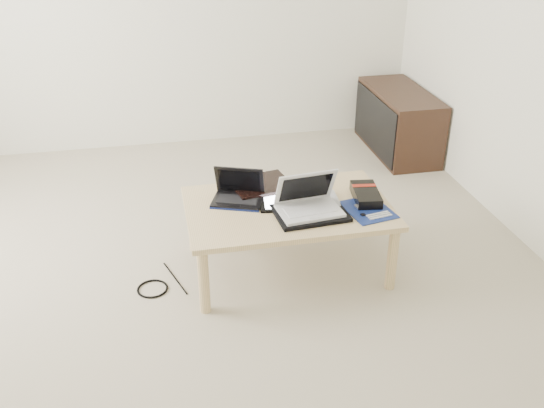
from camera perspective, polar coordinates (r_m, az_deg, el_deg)
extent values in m
plane|color=#AA9F89|center=(3.44, -7.27, -6.69)|extent=(4.00, 4.00, 0.00)
cube|color=white|center=(1.02, -0.72, -11.37)|extent=(4.00, 0.10, 2.60)
cube|color=#D8B382|center=(3.28, 1.51, -0.39)|extent=(1.10, 0.70, 0.03)
cylinder|color=#D8B382|center=(3.07, -6.45, -7.23)|extent=(0.06, 0.06, 0.37)
cylinder|color=#D8B382|center=(3.28, 11.25, -5.06)|extent=(0.06, 0.06, 0.37)
cylinder|color=#D8B382|center=(3.57, -7.47, -1.74)|extent=(0.06, 0.06, 0.37)
cylinder|color=#D8B382|center=(3.76, 7.87, -0.18)|extent=(0.06, 0.06, 0.37)
cube|color=#372216|center=(4.99, 11.82, 7.62)|extent=(0.40, 0.90, 0.50)
cube|color=black|center=(4.92, 9.65, 7.51)|extent=(0.02, 0.86, 0.44)
cube|color=black|center=(3.45, -1.03, 1.74)|extent=(0.37, 0.33, 0.03)
cube|color=black|center=(3.31, -3.25, 0.30)|extent=(0.32, 0.27, 0.02)
cube|color=black|center=(3.30, -3.27, 0.43)|extent=(0.24, 0.17, 0.00)
cube|color=black|center=(3.24, -3.51, -0.12)|extent=(0.06, 0.05, 0.00)
cube|color=black|center=(3.32, -3.07, 2.25)|extent=(0.28, 0.16, 0.18)
cube|color=black|center=(3.32, -3.09, 2.18)|extent=(0.23, 0.13, 0.14)
cube|color=#0E194E|center=(3.23, -3.58, -0.53)|extent=(0.26, 0.11, 0.01)
cube|color=black|center=(3.29, 1.11, 0.13)|extent=(0.29, 0.23, 0.01)
cube|color=white|center=(3.29, 1.11, 0.23)|extent=(0.23, 0.18, 0.00)
cube|color=#AFAFB3|center=(3.33, 5.81, 0.37)|extent=(0.07, 0.23, 0.02)
cube|color=#A3A3A8|center=(3.32, 5.81, 0.53)|extent=(0.05, 0.19, 0.00)
cube|color=black|center=(3.18, 3.64, -0.86)|extent=(0.39, 0.30, 0.02)
cube|color=silver|center=(3.17, 3.55, -0.61)|extent=(0.34, 0.26, 0.02)
cube|color=silver|center=(3.16, 3.59, -0.50)|extent=(0.27, 0.15, 0.00)
cube|color=silver|center=(3.10, 4.12, -1.18)|extent=(0.07, 0.04, 0.00)
cube|color=silver|center=(3.18, 3.18, 1.62)|extent=(0.33, 0.13, 0.20)
cube|color=black|center=(3.17, 3.21, 1.54)|extent=(0.28, 0.11, 0.16)
cube|color=navy|center=(3.27, 9.00, -0.53)|extent=(0.27, 0.32, 0.01)
cube|color=#AFAFB3|center=(3.28, 8.26, -0.23)|extent=(0.05, 0.05, 0.01)
cube|color=yellow|center=(3.36, 9.25, 0.41)|extent=(0.09, 0.03, 0.01)
cube|color=yellow|center=(3.34, 9.39, 0.29)|extent=(0.09, 0.03, 0.01)
cube|color=silver|center=(3.22, 9.88, -0.90)|extent=(0.13, 0.03, 0.01)
cube|color=silver|center=(3.21, 10.05, -1.05)|extent=(0.13, 0.03, 0.01)
cube|color=silver|center=(3.20, 10.23, -1.20)|extent=(0.13, 0.03, 0.01)
cube|color=black|center=(3.20, 8.56, -1.00)|extent=(0.03, 0.03, 0.01)
cube|color=black|center=(3.36, 8.82, 0.86)|extent=(0.17, 0.28, 0.06)
cube|color=maroon|center=(3.40, 8.67, 1.74)|extent=(0.14, 0.05, 0.00)
torus|color=black|center=(3.29, -0.49, 0.14)|extent=(0.13, 0.13, 0.01)
torus|color=black|center=(3.36, -11.18, -7.83)|extent=(0.19, 0.19, 0.01)
cylinder|color=black|center=(3.43, -9.11, -6.90)|extent=(0.11, 0.33, 0.01)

